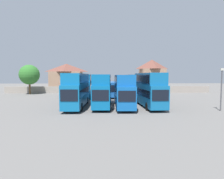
{
  "coord_description": "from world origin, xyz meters",
  "views": [
    {
      "loc": [
        -1.31,
        -29.0,
        4.73
      ],
      "look_at": [
        0.0,
        3.0,
        2.42
      ],
      "focal_mm": 31.0,
      "sensor_mm": 36.0,
      "label": 1
    }
  ],
  "objects_px": {
    "bus_2": "(103,89)",
    "house_terrace_centre": "(152,75)",
    "house_terrace_left": "(67,77)",
    "tree_left_of_lot": "(29,75)",
    "bus_7": "(115,88)",
    "bus_3": "(124,89)",
    "bus_1": "(77,88)",
    "bus_4": "(149,88)",
    "bus_5": "(85,84)",
    "bus_6": "(101,84)",
    "bus_8": "(134,84)",
    "lamp_post_lot_edge": "(221,86)"
  },
  "relations": [
    {
      "from": "house_terrace_left",
      "to": "tree_left_of_lot",
      "type": "height_order",
      "value": "house_terrace_left"
    },
    {
      "from": "house_terrace_left",
      "to": "house_terrace_centre",
      "type": "relative_size",
      "value": 1.02
    },
    {
      "from": "house_terrace_centre",
      "to": "tree_left_of_lot",
      "type": "bearing_deg",
      "value": -159.85
    },
    {
      "from": "bus_4",
      "to": "house_terrace_left",
      "type": "height_order",
      "value": "house_terrace_left"
    },
    {
      "from": "bus_6",
      "to": "lamp_post_lot_edge",
      "type": "height_order",
      "value": "lamp_post_lot_edge"
    },
    {
      "from": "bus_8",
      "to": "lamp_post_lot_edge",
      "type": "xyz_separation_m",
      "value": [
        8.95,
        -18.23,
        0.51
      ]
    },
    {
      "from": "bus_7",
      "to": "tree_left_of_lot",
      "type": "xyz_separation_m",
      "value": [
        -21.26,
        6.66,
        3.06
      ]
    },
    {
      "from": "lamp_post_lot_edge",
      "to": "bus_8",
      "type": "bearing_deg",
      "value": 116.14
    },
    {
      "from": "lamp_post_lot_edge",
      "to": "bus_5",
      "type": "bearing_deg",
      "value": 138.49
    },
    {
      "from": "bus_2",
      "to": "bus_3",
      "type": "height_order",
      "value": "bus_2"
    },
    {
      "from": "bus_7",
      "to": "bus_1",
      "type": "bearing_deg",
      "value": -25.34
    },
    {
      "from": "lamp_post_lot_edge",
      "to": "bus_6",
      "type": "bearing_deg",
      "value": 131.77
    },
    {
      "from": "bus_8",
      "to": "tree_left_of_lot",
      "type": "bearing_deg",
      "value": -103.09
    },
    {
      "from": "bus_5",
      "to": "tree_left_of_lot",
      "type": "bearing_deg",
      "value": -118.94
    },
    {
      "from": "bus_2",
      "to": "bus_4",
      "type": "xyz_separation_m",
      "value": [
        7.07,
        -0.2,
        0.12
      ]
    },
    {
      "from": "bus_3",
      "to": "house_terrace_centre",
      "type": "bearing_deg",
      "value": 160.8
    },
    {
      "from": "bus_8",
      "to": "house_terrace_left",
      "type": "height_order",
      "value": "house_terrace_left"
    },
    {
      "from": "bus_6",
      "to": "bus_2",
      "type": "bearing_deg",
      "value": 6.36
    },
    {
      "from": "bus_6",
      "to": "tree_left_of_lot",
      "type": "relative_size",
      "value": 1.48
    },
    {
      "from": "bus_5",
      "to": "house_terrace_centre",
      "type": "height_order",
      "value": "house_terrace_centre"
    },
    {
      "from": "bus_1",
      "to": "house_terrace_centre",
      "type": "relative_size",
      "value": 1.19
    },
    {
      "from": "bus_1",
      "to": "bus_4",
      "type": "relative_size",
      "value": 1.1
    },
    {
      "from": "bus_1",
      "to": "bus_8",
      "type": "bearing_deg",
      "value": 143.87
    },
    {
      "from": "bus_3",
      "to": "house_terrace_left",
      "type": "bearing_deg",
      "value": -154.89
    },
    {
      "from": "bus_1",
      "to": "bus_8",
      "type": "relative_size",
      "value": 1.08
    },
    {
      "from": "bus_3",
      "to": "bus_7",
      "type": "xyz_separation_m",
      "value": [
        -0.58,
        14.3,
        -0.83
      ]
    },
    {
      "from": "house_terrace_left",
      "to": "house_terrace_centre",
      "type": "xyz_separation_m",
      "value": [
        27.67,
        -0.65,
        0.68
      ]
    },
    {
      "from": "house_terrace_left",
      "to": "bus_7",
      "type": "bearing_deg",
      "value": -54.01
    },
    {
      "from": "tree_left_of_lot",
      "to": "house_terrace_centre",
      "type": "bearing_deg",
      "value": 20.15
    },
    {
      "from": "bus_7",
      "to": "house_terrace_centre",
      "type": "xyz_separation_m",
      "value": [
        13.19,
        19.29,
        3.15
      ]
    },
    {
      "from": "bus_4",
      "to": "tree_left_of_lot",
      "type": "bearing_deg",
      "value": -130.84
    },
    {
      "from": "house_terrace_centre",
      "to": "bus_5",
      "type": "bearing_deg",
      "value": -134.8
    },
    {
      "from": "bus_2",
      "to": "house_terrace_centre",
      "type": "distance_m",
      "value": 36.81
    },
    {
      "from": "bus_7",
      "to": "tree_left_of_lot",
      "type": "height_order",
      "value": "tree_left_of_lot"
    },
    {
      "from": "bus_3",
      "to": "bus_5",
      "type": "distance_m",
      "value": 15.46
    },
    {
      "from": "bus_8",
      "to": "house_terrace_centre",
      "type": "xyz_separation_m",
      "value": [
        8.88,
        19.19,
        2.26
      ]
    },
    {
      "from": "tree_left_of_lot",
      "to": "lamp_post_lot_edge",
      "type": "bearing_deg",
      "value": -35.69
    },
    {
      "from": "bus_1",
      "to": "bus_6",
      "type": "relative_size",
      "value": 1.06
    },
    {
      "from": "bus_3",
      "to": "lamp_post_lot_edge",
      "type": "bearing_deg",
      "value": 74.57
    },
    {
      "from": "bus_7",
      "to": "bus_6",
      "type": "bearing_deg",
      "value": -90.24
    },
    {
      "from": "bus_7",
      "to": "bus_5",
      "type": "bearing_deg",
      "value": -85.25
    },
    {
      "from": "bus_2",
      "to": "bus_4",
      "type": "bearing_deg",
      "value": 90.85
    },
    {
      "from": "bus_2",
      "to": "tree_left_of_lot",
      "type": "bearing_deg",
      "value": -135.25
    },
    {
      "from": "bus_1",
      "to": "bus_7",
      "type": "distance_m",
      "value": 15.31
    },
    {
      "from": "house_terrace_left",
      "to": "bus_8",
      "type": "bearing_deg",
      "value": -46.57
    },
    {
      "from": "bus_4",
      "to": "bus_7",
      "type": "xyz_separation_m",
      "value": [
        -4.48,
        14.09,
        -0.99
      ]
    },
    {
      "from": "bus_3",
      "to": "bus_5",
      "type": "relative_size",
      "value": 0.9
    },
    {
      "from": "bus_3",
      "to": "house_terrace_centre",
      "type": "height_order",
      "value": "house_terrace_centre"
    },
    {
      "from": "bus_4",
      "to": "tree_left_of_lot",
      "type": "xyz_separation_m",
      "value": [
        -25.74,
        20.75,
        2.07
      ]
    },
    {
      "from": "bus_6",
      "to": "bus_7",
      "type": "relative_size",
      "value": 1.08
    }
  ]
}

